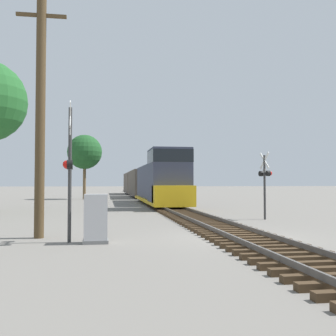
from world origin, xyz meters
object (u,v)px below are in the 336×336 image
object	(u,v)px
crossing_signal_far	(265,178)
relay_cabinet	(96,219)
crossing_signal_near	(69,166)
utility_pole	(40,115)
freight_train	(143,183)
tree_mid_background	(85,152)

from	to	relation	value
crossing_signal_far	relay_cabinet	xyz separation A→B (m)	(-8.90, -7.05, -1.46)
crossing_signal_near	crossing_signal_far	xyz separation A→B (m)	(9.81, 6.73, -0.30)
relay_cabinet	utility_pole	bearing A→B (deg)	143.20
utility_pole	relay_cabinet	bearing A→B (deg)	-36.80
freight_train	tree_mid_background	world-z (taller)	tree_mid_background
crossing_signal_far	utility_pole	distance (m)	12.47
freight_train	tree_mid_background	distance (m)	8.32
relay_cabinet	utility_pole	size ratio (longest dim) A/B	0.18
crossing_signal_far	crossing_signal_near	bearing A→B (deg)	115.89
utility_pole	tree_mid_background	distance (m)	33.73
freight_train	utility_pole	size ratio (longest dim) A/B	5.57
crossing_signal_near	tree_mid_background	xyz separation A→B (m)	(-1.32, 34.92, 3.14)
crossing_signal_near	tree_mid_background	size ratio (longest dim) A/B	0.60
tree_mid_background	utility_pole	bearing A→B (deg)	-89.71
tree_mid_background	freight_train	bearing A→B (deg)	10.50
crossing_signal_near	crossing_signal_far	bearing A→B (deg)	120.11
crossing_signal_far	relay_cabinet	size ratio (longest dim) A/B	2.26
utility_pole	tree_mid_background	bearing A→B (deg)	90.29
freight_train	relay_cabinet	world-z (taller)	freight_train
crossing_signal_near	relay_cabinet	bearing A→B (deg)	66.00
crossing_signal_near	tree_mid_background	bearing A→B (deg)	177.82
freight_train	utility_pole	world-z (taller)	utility_pole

